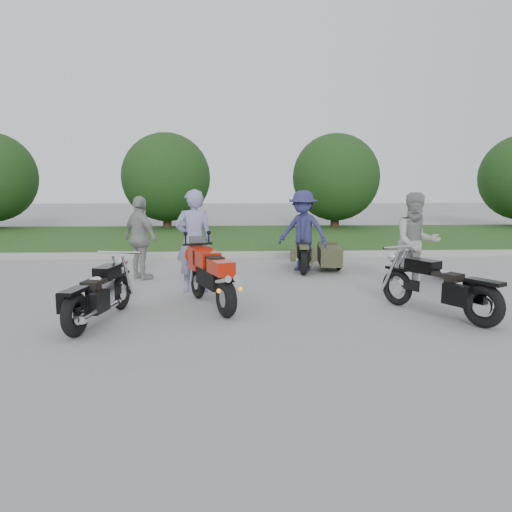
{
  "coord_description": "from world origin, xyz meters",
  "views": [
    {
      "loc": [
        -0.3,
        -7.27,
        2.03
      ],
      "look_at": [
        0.09,
        0.93,
        0.8
      ],
      "focal_mm": 35.0,
      "sensor_mm": 36.0,
      "label": 1
    }
  ],
  "objects_px": {
    "cruiser_sidecar": "(318,254)",
    "person_denim": "(303,231)",
    "cruiser_left": "(98,296)",
    "cruiser_right": "(442,289)",
    "person_back": "(141,238)",
    "person_stripe": "(194,241)",
    "person_grey": "(416,243)",
    "sportbike_red": "(212,275)"
  },
  "relations": [
    {
      "from": "cruiser_left",
      "to": "person_grey",
      "type": "xyz_separation_m",
      "value": [
        5.3,
        1.86,
        0.52
      ]
    },
    {
      "from": "person_stripe",
      "to": "cruiser_left",
      "type": "bearing_deg",
      "value": 50.05
    },
    {
      "from": "person_denim",
      "to": "person_back",
      "type": "height_order",
      "value": "person_denim"
    },
    {
      "from": "person_denim",
      "to": "person_back",
      "type": "relative_size",
      "value": 1.05
    },
    {
      "from": "sportbike_red",
      "to": "person_denim",
      "type": "xyz_separation_m",
      "value": [
        1.95,
        3.35,
        0.37
      ]
    },
    {
      "from": "person_grey",
      "to": "person_stripe",
      "type": "bearing_deg",
      "value": 176.01
    },
    {
      "from": "person_stripe",
      "to": "sportbike_red",
      "type": "bearing_deg",
      "value": 97.3
    },
    {
      "from": "sportbike_red",
      "to": "person_back",
      "type": "height_order",
      "value": "person_back"
    },
    {
      "from": "cruiser_right",
      "to": "person_stripe",
      "type": "height_order",
      "value": "person_stripe"
    },
    {
      "from": "sportbike_red",
      "to": "person_grey",
      "type": "height_order",
      "value": "person_grey"
    },
    {
      "from": "sportbike_red",
      "to": "person_stripe",
      "type": "distance_m",
      "value": 1.35
    },
    {
      "from": "cruiser_sidecar",
      "to": "person_denim",
      "type": "height_order",
      "value": "person_denim"
    },
    {
      "from": "cruiser_left",
      "to": "cruiser_sidecar",
      "type": "distance_m",
      "value": 5.73
    },
    {
      "from": "person_stripe",
      "to": "person_back",
      "type": "xyz_separation_m",
      "value": [
        -1.2,
        1.22,
        -0.08
      ]
    },
    {
      "from": "sportbike_red",
      "to": "cruiser_right",
      "type": "bearing_deg",
      "value": -33.48
    },
    {
      "from": "cruiser_right",
      "to": "cruiser_sidecar",
      "type": "bearing_deg",
      "value": 75.6
    },
    {
      "from": "cruiser_sidecar",
      "to": "person_back",
      "type": "relative_size",
      "value": 1.18
    },
    {
      "from": "cruiser_right",
      "to": "person_back",
      "type": "distance_m",
      "value": 5.98
    },
    {
      "from": "person_stripe",
      "to": "person_denim",
      "type": "height_order",
      "value": "person_stripe"
    },
    {
      "from": "sportbike_red",
      "to": "cruiser_sidecar",
      "type": "height_order",
      "value": "sportbike_red"
    },
    {
      "from": "cruiser_sidecar",
      "to": "person_grey",
      "type": "bearing_deg",
      "value": -53.73
    },
    {
      "from": "cruiser_sidecar",
      "to": "person_grey",
      "type": "distance_m",
      "value": 2.78
    },
    {
      "from": "sportbike_red",
      "to": "person_grey",
      "type": "bearing_deg",
      "value": -6.42
    },
    {
      "from": "person_stripe",
      "to": "person_grey",
      "type": "distance_m",
      "value": 4.08
    },
    {
      "from": "cruiser_sidecar",
      "to": "person_denim",
      "type": "relative_size",
      "value": 1.12
    },
    {
      "from": "sportbike_red",
      "to": "cruiser_left",
      "type": "xyz_separation_m",
      "value": [
        -1.59,
        -0.83,
        -0.14
      ]
    },
    {
      "from": "cruiser_right",
      "to": "person_denim",
      "type": "distance_m",
      "value": 4.37
    },
    {
      "from": "cruiser_sidecar",
      "to": "person_back",
      "type": "bearing_deg",
      "value": -161.43
    },
    {
      "from": "cruiser_left",
      "to": "person_grey",
      "type": "distance_m",
      "value": 5.64
    },
    {
      "from": "person_back",
      "to": "sportbike_red",
      "type": "bearing_deg",
      "value": 167.65
    },
    {
      "from": "person_stripe",
      "to": "person_denim",
      "type": "xyz_separation_m",
      "value": [
        2.31,
        2.11,
        -0.03
      ]
    },
    {
      "from": "person_denim",
      "to": "sportbike_red",
      "type": "bearing_deg",
      "value": -89.29
    },
    {
      "from": "cruiser_right",
      "to": "cruiser_sidecar",
      "type": "distance_m",
      "value": 4.25
    },
    {
      "from": "cruiser_right",
      "to": "person_grey",
      "type": "xyz_separation_m",
      "value": [
        0.22,
        1.74,
        0.49
      ]
    },
    {
      "from": "cruiser_left",
      "to": "cruiser_right",
      "type": "xyz_separation_m",
      "value": [
        5.08,
        0.12,
        0.02
      ]
    },
    {
      "from": "person_denim",
      "to": "cruiser_left",
      "type": "bearing_deg",
      "value": -99.42
    },
    {
      "from": "cruiser_left",
      "to": "person_back",
      "type": "relative_size",
      "value": 1.16
    },
    {
      "from": "person_stripe",
      "to": "cruiser_sidecar",
      "type": "bearing_deg",
      "value": -150.68
    },
    {
      "from": "cruiser_left",
      "to": "person_denim",
      "type": "height_order",
      "value": "person_denim"
    },
    {
      "from": "cruiser_right",
      "to": "person_denim",
      "type": "relative_size",
      "value": 1.05
    },
    {
      "from": "cruiser_left",
      "to": "person_denim",
      "type": "distance_m",
      "value": 5.5
    },
    {
      "from": "cruiser_left",
      "to": "cruiser_sidecar",
      "type": "relative_size",
      "value": 0.99
    }
  ]
}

